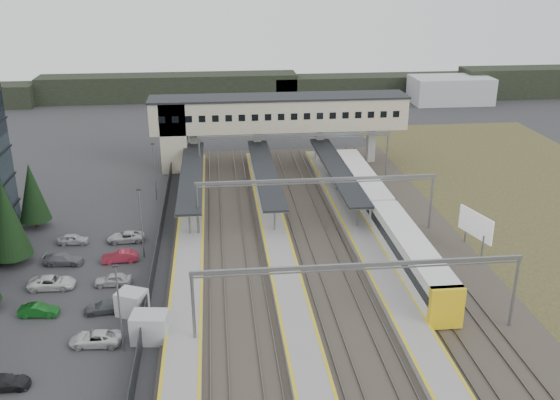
{
  "coord_description": "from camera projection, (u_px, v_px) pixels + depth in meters",
  "views": [
    {
      "loc": [
        0.36,
        -53.75,
        30.73
      ],
      "look_at": [
        7.82,
        15.66,
        4.0
      ],
      "focal_mm": 40.0,
      "sensor_mm": 36.0,
      "label": 1
    }
  ],
  "objects": [
    {
      "name": "car_park",
      "position": [
        64.0,
        325.0,
        55.19
      ],
      "size": [
        10.61,
        44.33,
        1.29
      ],
      "color": "#ACADB2",
      "rests_on": "ground"
    },
    {
      "name": "ground",
      "position": [
        218.0,
        298.0,
        60.86
      ],
      "size": [
        220.0,
        220.0,
        0.0
      ],
      "primitive_type": "plane",
      "color": "#2B2B2D",
      "rests_on": "ground"
    },
    {
      "name": "footbridge",
      "position": [
        261.0,
        117.0,
        97.79
      ],
      "size": [
        40.4,
        6.4,
        11.2
      ],
      "color": "#AFA28A",
      "rests_on": "ground"
    },
    {
      "name": "gantries",
      "position": [
        335.0,
        225.0,
        62.7
      ],
      "size": [
        28.4,
        62.28,
        7.17
      ],
      "color": "slate",
      "rests_on": "ground"
    },
    {
      "name": "billboard",
      "position": [
        476.0,
        226.0,
        69.44
      ],
      "size": [
        1.65,
        5.54,
        4.79
      ],
      "color": "slate",
      "rests_on": "ground"
    },
    {
      "name": "treeline_far",
      "position": [
        312.0,
        87.0,
        147.87
      ],
      "size": [
        170.0,
        19.0,
        7.0
      ],
      "color": "black",
      "rests_on": "ground"
    },
    {
      "name": "train",
      "position": [
        383.0,
        217.0,
        74.43
      ],
      "size": [
        3.12,
        43.41,
        3.93
      ],
      "color": "silver",
      "rests_on": "ground"
    },
    {
      "name": "rail_corridor",
      "position": [
        305.0,
        268.0,
        66.33
      ],
      "size": [
        34.0,
        90.0,
        0.92
      ],
      "color": "#3D372E",
      "rests_on": "ground"
    },
    {
      "name": "fence",
      "position": [
        154.0,
        269.0,
        64.5
      ],
      "size": [
        0.08,
        90.0,
        2.0
      ],
      "color": "#26282B",
      "rests_on": "ground"
    },
    {
      "name": "relay_cabin_far",
      "position": [
        132.0,
        303.0,
        57.77
      ],
      "size": [
        3.18,
        2.97,
        2.32
      ],
      "color": "#A9ABAF",
      "rests_on": "ground"
    },
    {
      "name": "canopies",
      "position": [
        265.0,
        171.0,
        85.23
      ],
      "size": [
        23.1,
        30.0,
        3.28
      ],
      "color": "black",
      "rests_on": "ground"
    },
    {
      "name": "relay_cabin_near",
      "position": [
        150.0,
        327.0,
        53.69
      ],
      "size": [
        3.37,
        2.66,
        2.57
      ],
      "color": "#A9ABAF",
      "rests_on": "ground"
    },
    {
      "name": "lampposts",
      "position": [
        132.0,
        256.0,
        59.68
      ],
      "size": [
        0.5,
        53.25,
        8.07
      ],
      "color": "slate",
      "rests_on": "ground"
    }
  ]
}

